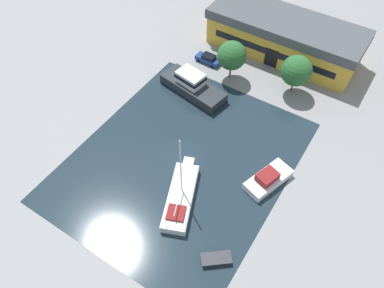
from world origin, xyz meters
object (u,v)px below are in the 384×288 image
warehouse_building (284,36)px  cabin_boat (268,179)px  sailboat_moored (181,196)px  motor_cruiser (192,86)px  small_dinghy (216,259)px  parked_car (208,59)px  quay_tree_by_water (232,56)px  quay_tree_near_building (296,71)px

warehouse_building → cabin_boat: (10.27, -27.53, -2.59)m
sailboat_moored → warehouse_building: bearing=70.8°
motor_cruiser → small_dinghy: size_ratio=3.21×
parked_car → quay_tree_by_water: bearing=-103.6°
parked_car → cabin_boat: (20.03, -17.62, -0.03)m
warehouse_building → quay_tree_by_water: (-4.55, -11.29, 1.16)m
sailboat_moored → motor_cruiser: sailboat_moored is taller
quay_tree_by_water → cabin_boat: quay_tree_by_water is taller
cabin_boat → parked_car: bearing=156.8°
warehouse_building → quay_tree_by_water: quay_tree_by_water is taller
warehouse_building → sailboat_moored: 36.15m
quay_tree_near_building → motor_cruiser: size_ratio=0.56×
warehouse_building → motor_cruiser: 19.67m
motor_cruiser → cabin_boat: size_ratio=1.62×
warehouse_building → small_dinghy: 42.01m
quay_tree_near_building → parked_car: (-15.52, -0.99, -3.52)m
cabin_boat → sailboat_moored: bearing=-116.7°
quay_tree_by_water → small_dinghy: (14.50, -29.42, -4.19)m
parked_car → cabin_boat: size_ratio=0.60×
sailboat_moored → parked_car: bearing=91.8°
quay_tree_near_building → motor_cruiser: 16.67m
cabin_boat → small_dinghy: bearing=-73.3°
sailboat_moored → small_dinghy: 9.36m
quay_tree_by_water → cabin_boat: bearing=-47.6°
quay_tree_by_water → quay_tree_near_building: bearing=12.9°
motor_cruiser → cabin_boat: bearing=-107.9°
quay_tree_near_building → small_dinghy: (4.18, -31.78, -3.99)m
parked_car → motor_cruiser: motor_cruiser is taller
motor_cruiser → quay_tree_near_building: bearing=-47.0°
sailboat_moored → motor_cruiser: 20.67m
warehouse_building → motor_cruiser: bearing=-113.7°
warehouse_building → parked_car: size_ratio=6.05×
quay_tree_near_building → cabin_boat: quay_tree_near_building is taller
parked_car → cabin_boat: cabin_boat is taller
sailboat_moored → motor_cruiser: size_ratio=0.93×
sailboat_moored → small_dinghy: sailboat_moored is taller
quay_tree_near_building → small_dinghy: size_ratio=1.81×
warehouse_building → quay_tree_by_water: bearing=-111.5°
motor_cruiser → small_dinghy: motor_cruiser is taller
warehouse_building → sailboat_moored: sailboat_moored is taller
quay_tree_by_water → parked_car: (-5.21, 1.38, -3.72)m
warehouse_building → sailboat_moored: (1.86, -36.01, -2.65)m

